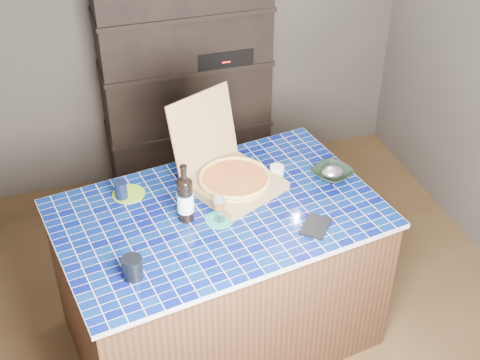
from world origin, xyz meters
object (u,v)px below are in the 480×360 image
object	(u,v)px
kitchen_island	(220,275)
dvd_case	(316,226)
pizza_box	(231,176)
wine_glass	(219,203)
bowl	(332,174)
mead_bottle	(185,198)

from	to	relation	value
kitchen_island	dvd_case	bearing A→B (deg)	-41.23
pizza_box	wine_glass	size ratio (longest dim) A/B	4.16
wine_glass	bowl	xyz separation A→B (m)	(0.72, 0.18, -0.09)
kitchen_island	bowl	xyz separation A→B (m)	(0.71, 0.11, 0.49)
pizza_box	bowl	world-z (taller)	pizza_box
kitchen_island	mead_bottle	size ratio (longest dim) A/B	5.53
wine_glass	dvd_case	distance (m)	0.52
mead_bottle	bowl	xyz separation A→B (m)	(0.88, 0.12, -0.11)
kitchen_island	bowl	world-z (taller)	bowl
kitchen_island	dvd_case	distance (m)	0.71
dvd_case	bowl	distance (m)	0.47
wine_glass	dvd_case	size ratio (longest dim) A/B	0.89
mead_bottle	dvd_case	world-z (taller)	mead_bottle
wine_glass	bowl	bearing A→B (deg)	14.36
bowl	kitchen_island	bearing A→B (deg)	-171.10
mead_bottle	wine_glass	size ratio (longest dim) A/B	2.11
wine_glass	dvd_case	xyz separation A→B (m)	(0.46, -0.20, -0.11)
kitchen_island	wine_glass	xyz separation A→B (m)	(-0.01, -0.07, 0.58)
pizza_box	kitchen_island	bearing A→B (deg)	-149.14
bowl	mead_bottle	bearing A→B (deg)	-172.35
kitchen_island	pizza_box	xyz separation A→B (m)	(0.13, 0.20, 0.54)
pizza_box	bowl	distance (m)	0.58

